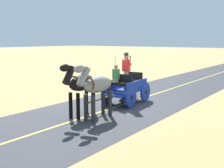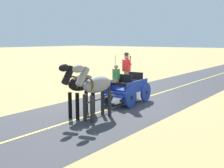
# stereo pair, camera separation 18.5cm
# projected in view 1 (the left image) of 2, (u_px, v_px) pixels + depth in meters

# --- Properties ---
(ground_plane) EXTENTS (200.00, 200.00, 0.00)m
(ground_plane) POSITION_uv_depth(u_px,v_px,m) (129.00, 103.00, 13.53)
(ground_plane) COLOR tan
(road_surface) EXTENTS (5.35, 160.00, 0.01)m
(road_surface) POSITION_uv_depth(u_px,v_px,m) (129.00, 103.00, 13.53)
(road_surface) COLOR #38383D
(road_surface) RESTS_ON ground
(road_centre_stripe) EXTENTS (0.12, 160.00, 0.00)m
(road_centre_stripe) POSITION_uv_depth(u_px,v_px,m) (129.00, 103.00, 13.53)
(road_centre_stripe) COLOR #DBCC4C
(road_centre_stripe) RESTS_ON road_surface
(horse_drawn_carriage) EXTENTS (1.61, 4.52, 2.50)m
(horse_drawn_carriage) POSITION_uv_depth(u_px,v_px,m) (126.00, 87.00, 13.35)
(horse_drawn_carriage) COLOR #1E3899
(horse_drawn_carriage) RESTS_ON ground
(horse_near_side) EXTENTS (0.60, 2.13, 2.21)m
(horse_near_side) POSITION_uv_depth(u_px,v_px,m) (96.00, 86.00, 10.53)
(horse_near_side) COLOR gray
(horse_near_side) RESTS_ON ground
(horse_off_side) EXTENTS (0.76, 2.15, 2.21)m
(horse_off_side) POSITION_uv_depth(u_px,v_px,m) (80.00, 84.00, 10.95)
(horse_off_side) COLOR black
(horse_off_side) RESTS_ON ground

